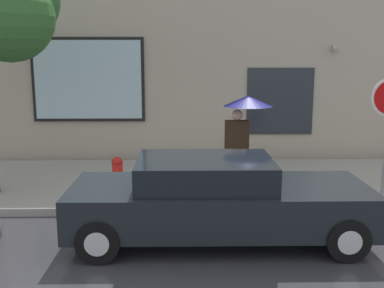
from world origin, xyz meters
The scene contains 6 objects.
ground_plane centered at (0.00, 0.00, 0.00)m, with size 60.00×60.00×0.00m, color #333338.
sidewalk centered at (0.00, 3.00, 0.07)m, with size 20.00×4.00×0.15m, color gray.
building_facade centered at (-0.02, 5.50, 3.48)m, with size 20.00×0.67×7.00m.
parked_car centered at (0.79, -0.14, 0.67)m, with size 4.67×1.82×1.34m.
fire_hydrant centered at (-1.10, 2.09, 0.50)m, with size 0.30×0.44×0.73m.
pedestrian_with_umbrella centered at (1.52, 2.31, 1.72)m, with size 1.03×1.03×1.96m.
Camera 1 is at (0.28, -7.08, 2.91)m, focal length 42.86 mm.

